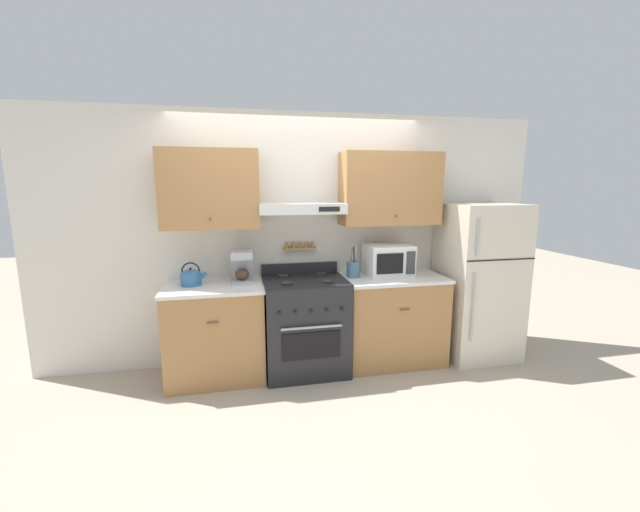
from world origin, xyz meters
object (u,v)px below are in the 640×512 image
object	(u,v)px
utensil_crock	(353,269)
coffee_maker	(242,266)
tea_kettle	(191,277)
refrigerator	(478,281)
stove_range	(305,325)
microwave	(388,260)

from	to	relation	value
utensil_crock	coffee_maker	bearing A→B (deg)	178.34
coffee_maker	utensil_crock	xyz separation A→B (m)	(1.10, -0.03, -0.07)
tea_kettle	coffee_maker	size ratio (longest dim) A/B	0.80
refrigerator	utensil_crock	xyz separation A→B (m)	(-1.37, 0.09, 0.17)
stove_range	refrigerator	xyz separation A→B (m)	(1.88, -0.02, 0.35)
coffee_maker	microwave	xyz separation A→B (m)	(1.48, -0.01, 0.00)
utensil_crock	tea_kettle	bearing A→B (deg)	-180.00
tea_kettle	coffee_maker	world-z (taller)	coffee_maker
coffee_maker	microwave	world-z (taller)	microwave
tea_kettle	refrigerator	bearing A→B (deg)	-1.68
coffee_maker	microwave	size ratio (longest dim) A/B	0.67
refrigerator	utensil_crock	size ratio (longest dim) A/B	5.28
tea_kettle	microwave	xyz separation A→B (m)	(1.95, 0.02, 0.08)
stove_range	coffee_maker	size ratio (longest dim) A/B	3.37
stove_range	coffee_maker	xyz separation A→B (m)	(-0.59, 0.10, 0.60)
refrigerator	microwave	world-z (taller)	refrigerator
refrigerator	coffee_maker	bearing A→B (deg)	177.26
stove_range	microwave	bearing A→B (deg)	5.62
tea_kettle	utensil_crock	distance (m)	1.57
refrigerator	tea_kettle	world-z (taller)	refrigerator
refrigerator	microwave	xyz separation A→B (m)	(-0.99, 0.10, 0.25)
refrigerator	coffee_maker	world-z (taller)	refrigerator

